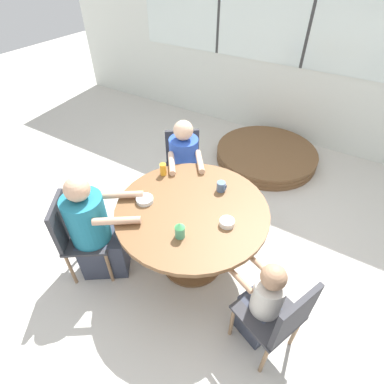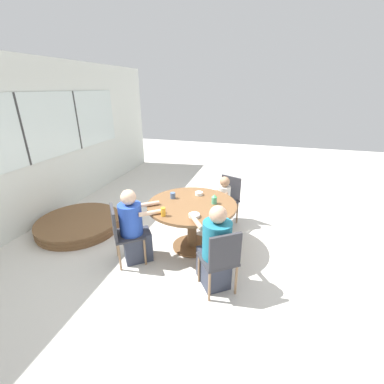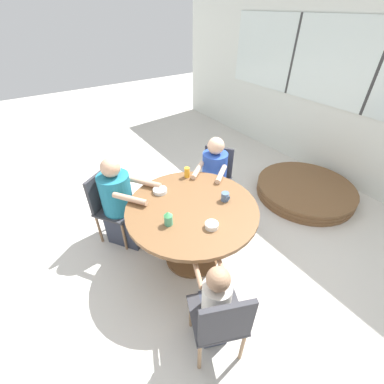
{
  "view_description": "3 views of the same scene",
  "coord_description": "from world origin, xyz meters",
  "px_view_note": "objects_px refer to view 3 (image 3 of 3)",
  "views": [
    {
      "loc": [
        0.95,
        -1.54,
        2.49
      ],
      "look_at": [
        0.0,
        0.0,
        0.92
      ],
      "focal_mm": 28.0,
      "sensor_mm": 36.0,
      "label": 1
    },
    {
      "loc": [
        -3.25,
        -0.94,
        2.31
      ],
      "look_at": [
        0.0,
        0.0,
        0.92
      ],
      "focal_mm": 24.0,
      "sensor_mm": 36.0,
      "label": 2
    },
    {
      "loc": [
        1.6,
        -1.08,
        2.35
      ],
      "look_at": [
        0.0,
        0.0,
        0.92
      ],
      "focal_mm": 24.0,
      "sensor_mm": 36.0,
      "label": 3
    }
  ],
  "objects_px": {
    "person_woman_green_shirt": "(213,182)",
    "person_toddler": "(214,307)",
    "chair_for_toddler": "(221,321)",
    "juice_glass": "(187,172)",
    "sippy_cup": "(168,218)",
    "bowl_cereal": "(160,191)",
    "bowl_white_shallow": "(212,225)",
    "coffee_mug": "(225,197)",
    "person_man_blue_shirt": "(122,207)",
    "folded_table_stack": "(305,190)",
    "chair_for_woman_green_shirt": "(216,174)",
    "chair_for_man_blue_shirt": "(109,202)"
  },
  "relations": [
    {
      "from": "person_woman_green_shirt",
      "to": "person_toddler",
      "type": "xyz_separation_m",
      "value": [
        1.32,
        -1.01,
        -0.06
      ]
    },
    {
      "from": "chair_for_toddler",
      "to": "juice_glass",
      "type": "bearing_deg",
      "value": 88.04
    },
    {
      "from": "sippy_cup",
      "to": "bowl_cereal",
      "type": "xyz_separation_m",
      "value": [
        -0.47,
        0.17,
        -0.05
      ]
    },
    {
      "from": "bowl_white_shallow",
      "to": "bowl_cereal",
      "type": "distance_m",
      "value": 0.73
    },
    {
      "from": "coffee_mug",
      "to": "juice_glass",
      "type": "height_order",
      "value": "juice_glass"
    },
    {
      "from": "sippy_cup",
      "to": "bowl_white_shallow",
      "type": "height_order",
      "value": "sippy_cup"
    },
    {
      "from": "chair_for_toddler",
      "to": "person_man_blue_shirt",
      "type": "distance_m",
      "value": 1.65
    },
    {
      "from": "person_toddler",
      "to": "coffee_mug",
      "type": "xyz_separation_m",
      "value": [
        -0.7,
        0.66,
        0.36
      ]
    },
    {
      "from": "bowl_cereal",
      "to": "folded_table_stack",
      "type": "bearing_deg",
      "value": 80.6
    },
    {
      "from": "bowl_cereal",
      "to": "person_woman_green_shirt",
      "type": "bearing_deg",
      "value": 99.08
    },
    {
      "from": "chair_for_toddler",
      "to": "coffee_mug",
      "type": "relative_size",
      "value": 9.42
    },
    {
      "from": "chair_for_woman_green_shirt",
      "to": "bowl_cereal",
      "type": "bearing_deg",
      "value": 66.31
    },
    {
      "from": "bowl_cereal",
      "to": "coffee_mug",
      "type": "bearing_deg",
      "value": 44.14
    },
    {
      "from": "chair_for_toddler",
      "to": "juice_glass",
      "type": "xyz_separation_m",
      "value": [
        -1.43,
        0.64,
        0.29
      ]
    },
    {
      "from": "person_man_blue_shirt",
      "to": "sippy_cup",
      "type": "height_order",
      "value": "person_man_blue_shirt"
    },
    {
      "from": "person_toddler",
      "to": "folded_table_stack",
      "type": "distance_m",
      "value": 2.54
    },
    {
      "from": "coffee_mug",
      "to": "juice_glass",
      "type": "distance_m",
      "value": 0.59
    },
    {
      "from": "person_toddler",
      "to": "sippy_cup",
      "type": "xyz_separation_m",
      "value": [
        -0.72,
        0.02,
        0.39
      ]
    },
    {
      "from": "chair_for_toddler",
      "to": "person_man_blue_shirt",
      "type": "relative_size",
      "value": 0.78
    },
    {
      "from": "chair_for_man_blue_shirt",
      "to": "bowl_white_shallow",
      "type": "distance_m",
      "value": 1.33
    },
    {
      "from": "bowl_cereal",
      "to": "folded_table_stack",
      "type": "relative_size",
      "value": 0.1
    },
    {
      "from": "chair_for_man_blue_shirt",
      "to": "person_toddler",
      "type": "xyz_separation_m",
      "value": [
        1.64,
        0.26,
        -0.09
      ]
    },
    {
      "from": "person_woman_green_shirt",
      "to": "bowl_cereal",
      "type": "relative_size",
      "value": 7.39
    },
    {
      "from": "chair_for_woman_green_shirt",
      "to": "juice_glass",
      "type": "distance_m",
      "value": 0.65
    },
    {
      "from": "chair_for_toddler",
      "to": "person_woman_green_shirt",
      "type": "bearing_deg",
      "value": 76.22
    },
    {
      "from": "chair_for_woman_green_shirt",
      "to": "person_woman_green_shirt",
      "type": "bearing_deg",
      "value": 90.0
    },
    {
      "from": "juice_glass",
      "to": "person_toddler",
      "type": "bearing_deg",
      "value": -24.47
    },
    {
      "from": "chair_for_toddler",
      "to": "person_toddler",
      "type": "relative_size",
      "value": 0.94
    },
    {
      "from": "chair_for_man_blue_shirt",
      "to": "bowl_cereal",
      "type": "bearing_deg",
      "value": 99.7
    },
    {
      "from": "person_toddler",
      "to": "folded_table_stack",
      "type": "relative_size",
      "value": 0.65
    },
    {
      "from": "person_toddler",
      "to": "juice_glass",
      "type": "height_order",
      "value": "person_toddler"
    },
    {
      "from": "chair_for_toddler",
      "to": "person_toddler",
      "type": "xyz_separation_m",
      "value": [
        -0.15,
        0.06,
        -0.09
      ]
    },
    {
      "from": "coffee_mug",
      "to": "sippy_cup",
      "type": "height_order",
      "value": "sippy_cup"
    },
    {
      "from": "chair_for_man_blue_shirt",
      "to": "coffee_mug",
      "type": "relative_size",
      "value": 9.42
    },
    {
      "from": "chair_for_woman_green_shirt",
      "to": "juice_glass",
      "type": "bearing_deg",
      "value": 67.02
    },
    {
      "from": "chair_for_toddler",
      "to": "sippy_cup",
      "type": "xyz_separation_m",
      "value": [
        -0.86,
        0.08,
        0.3
      ]
    },
    {
      "from": "person_toddler",
      "to": "bowl_white_shallow",
      "type": "height_order",
      "value": "person_toddler"
    },
    {
      "from": "bowl_white_shallow",
      "to": "person_toddler",
      "type": "bearing_deg",
      "value": -33.85
    },
    {
      "from": "juice_glass",
      "to": "bowl_cereal",
      "type": "bearing_deg",
      "value": -77.31
    },
    {
      "from": "coffee_mug",
      "to": "bowl_cereal",
      "type": "relative_size",
      "value": 0.62
    },
    {
      "from": "chair_for_woman_green_shirt",
      "to": "person_man_blue_shirt",
      "type": "xyz_separation_m",
      "value": [
        -0.08,
        -1.31,
        -0.02
      ]
    },
    {
      "from": "chair_for_woman_green_shirt",
      "to": "bowl_cereal",
      "type": "height_order",
      "value": "chair_for_woman_green_shirt"
    },
    {
      "from": "bowl_cereal",
      "to": "folded_table_stack",
      "type": "distance_m",
      "value": 2.33
    },
    {
      "from": "bowl_white_shallow",
      "to": "person_man_blue_shirt",
      "type": "bearing_deg",
      "value": -155.21
    },
    {
      "from": "chair_for_toddler",
      "to": "sippy_cup",
      "type": "bearing_deg",
      "value": 107.15
    },
    {
      "from": "person_man_blue_shirt",
      "to": "sippy_cup",
      "type": "distance_m",
      "value": 0.87
    },
    {
      "from": "person_toddler",
      "to": "juice_glass",
      "type": "xyz_separation_m",
      "value": [
        -1.28,
        0.58,
        0.38
      ]
    },
    {
      "from": "person_toddler",
      "to": "bowl_cereal",
      "type": "height_order",
      "value": "person_toddler"
    },
    {
      "from": "person_man_blue_shirt",
      "to": "bowl_white_shallow",
      "type": "distance_m",
      "value": 1.17
    },
    {
      "from": "folded_table_stack",
      "to": "chair_for_toddler",
      "type": "bearing_deg",
      "value": -68.3
    }
  ]
}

